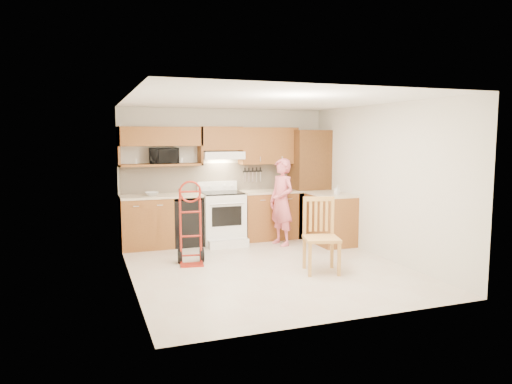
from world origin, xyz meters
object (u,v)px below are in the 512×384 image
microwave (164,156)px  range (223,213)px  person (282,202)px  hand_truck (191,227)px  dining_chair (322,236)px

microwave → range: 1.50m
person → hand_truck: 2.01m
person → hand_truck: size_ratio=1.35×
microwave → dining_chair: microwave is taller
hand_truck → range: bearing=62.7°
hand_truck → dining_chair: (1.69, -1.08, -0.04)m
person → hand_truck: (-1.85, -0.77, -0.20)m
hand_truck → dining_chair: bearing=-24.8°
microwave → hand_truck: 1.84m
range → person: size_ratio=0.71×
person → hand_truck: person is taller
dining_chair → person: bearing=100.2°
microwave → range: size_ratio=0.45×
person → dining_chair: person is taller
range → hand_truck: size_ratio=0.96×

